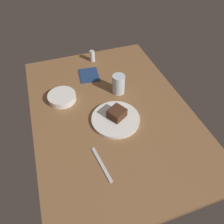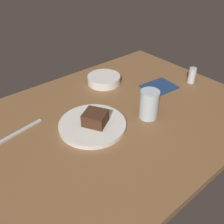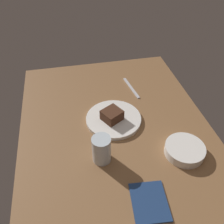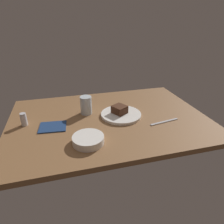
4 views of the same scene
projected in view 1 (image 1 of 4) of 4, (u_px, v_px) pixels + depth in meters
dining_table at (111, 111)px, 117.88cm from camera, size 120.00×84.00×3.00cm
dessert_plate at (116, 119)px, 111.10cm from camera, size 25.24×25.24×1.70cm
chocolate_cake_slice at (117, 113)px, 109.32cm from camera, size 10.61×10.80×4.82cm
salt_shaker at (92, 56)px, 146.59cm from camera, size 3.52×3.52×7.60cm
water_glass at (119, 84)px, 122.68cm from camera, size 7.31×7.31×11.57cm
side_bowl at (62, 97)px, 120.80cm from camera, size 15.83×15.83×3.78cm
butter_knife at (102, 164)px, 93.71cm from camera, size 18.99×4.33×0.50cm
folded_napkin at (89, 75)px, 137.58cm from camera, size 15.92×13.35×0.60cm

